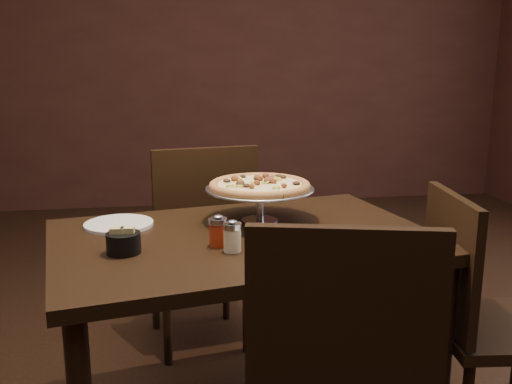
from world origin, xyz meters
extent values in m
cube|color=black|center=(0.00, 3.51, 1.40)|extent=(6.00, 0.02, 2.80)
cube|color=black|center=(0.02, -0.02, 0.75)|extent=(1.37, 1.05, 0.04)
cylinder|color=black|center=(0.63, -0.26, 0.37)|extent=(0.06, 0.06, 0.73)
cylinder|color=black|center=(-0.60, 0.22, 0.37)|extent=(0.06, 0.06, 0.73)
cylinder|color=black|center=(0.50, 0.43, 0.37)|extent=(0.06, 0.06, 0.73)
cylinder|color=#ACACB3|center=(0.09, 0.13, 0.78)|extent=(0.13, 0.13, 0.01)
cylinder|color=#ACACB3|center=(0.09, 0.13, 0.83)|extent=(0.03, 0.03, 0.10)
cylinder|color=#ACACB3|center=(0.09, 0.13, 0.89)|extent=(0.09, 0.09, 0.01)
cylinder|color=#A2A2A7|center=(0.09, 0.13, 0.89)|extent=(0.38, 0.38, 0.01)
torus|color=#A2A2A7|center=(0.09, 0.13, 0.90)|extent=(0.39, 0.39, 0.01)
cylinder|color=brown|center=(0.09, 0.13, 0.90)|extent=(0.35, 0.35, 0.01)
torus|color=brown|center=(0.09, 0.13, 0.91)|extent=(0.36, 0.36, 0.03)
cylinder|color=tan|center=(0.09, 0.13, 0.91)|extent=(0.30, 0.30, 0.01)
cylinder|color=beige|center=(-0.04, -0.18, 0.81)|extent=(0.05, 0.05, 0.07)
cylinder|color=#ACACB3|center=(-0.04, -0.18, 0.85)|extent=(0.06, 0.06, 0.02)
ellipsoid|color=#ACACB3|center=(-0.04, -0.18, 0.87)|extent=(0.03, 0.03, 0.01)
cylinder|color=maroon|center=(-0.08, -0.12, 0.81)|extent=(0.05, 0.05, 0.07)
cylinder|color=#ACACB3|center=(-0.08, -0.12, 0.86)|extent=(0.06, 0.06, 0.02)
ellipsoid|color=#ACACB3|center=(-0.08, -0.12, 0.87)|extent=(0.03, 0.03, 0.01)
cylinder|color=black|center=(-0.36, -0.15, 0.81)|extent=(0.10, 0.10, 0.06)
cube|color=tan|center=(-0.38, -0.15, 0.82)|extent=(0.04, 0.03, 0.07)
cube|color=tan|center=(-0.35, -0.15, 0.82)|extent=(0.04, 0.03, 0.07)
cube|color=white|center=(0.39, -0.14, 0.78)|extent=(0.16, 0.16, 0.02)
cylinder|color=white|center=(-0.40, 0.15, 0.78)|extent=(0.24, 0.24, 0.01)
cylinder|color=white|center=(0.16, -0.33, 0.78)|extent=(0.27, 0.27, 0.01)
cone|color=#ACACB3|center=(0.16, 0.02, 0.90)|extent=(0.14, 0.14, 0.00)
cylinder|color=black|center=(0.16, 0.02, 0.90)|extent=(0.06, 0.12, 0.02)
cube|color=black|center=(-0.10, 0.77, 0.47)|extent=(0.52, 0.52, 0.04)
cube|color=black|center=(-0.07, 0.56, 0.74)|extent=(0.46, 0.10, 0.48)
cylinder|color=black|center=(0.05, 0.98, 0.22)|extent=(0.04, 0.04, 0.45)
cylinder|color=black|center=(-0.31, 0.92, 0.22)|extent=(0.04, 0.04, 0.45)
cylinder|color=black|center=(0.11, 0.61, 0.22)|extent=(0.04, 0.04, 0.45)
cylinder|color=black|center=(-0.25, 0.55, 0.22)|extent=(0.04, 0.04, 0.45)
cube|color=black|center=(0.17, -0.66, 0.74)|extent=(0.45, 0.14, 0.48)
cube|color=black|center=(0.89, -0.16, 0.44)|extent=(0.47, 0.47, 0.04)
cube|color=black|center=(0.70, -0.14, 0.69)|extent=(0.08, 0.43, 0.45)
cylinder|color=black|center=(0.73, 0.03, 0.21)|extent=(0.04, 0.04, 0.42)
camera|label=1|loc=(-0.22, -1.82, 1.34)|focal=40.00mm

